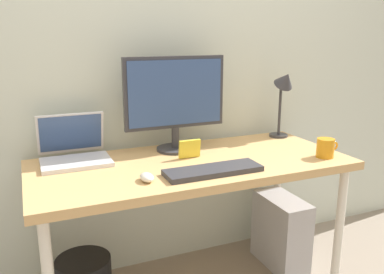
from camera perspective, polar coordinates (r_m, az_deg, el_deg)
The scene contains 10 objects.
back_wall at distance 2.23m, azimuth -4.11°, elevation 13.64°, with size 4.40×0.04×2.60m, color silver.
desk at distance 1.97m, azimuth 0.00°, elevation -5.12°, with size 1.53×0.67×0.73m.
monitor at distance 2.07m, azimuth -2.41°, elevation 5.53°, with size 0.54×0.20×0.49m.
laptop at distance 2.02m, azimuth -16.40°, elevation -1.72°, with size 0.32×0.28×0.22m.
desk_lamp at distance 2.39m, azimuth 12.93°, elevation 6.58°, with size 0.11×0.16×0.41m.
keyboard at distance 1.79m, azimuth 3.03°, elevation -4.75°, with size 0.44×0.14×0.02m, color #333338.
mouse at distance 1.70m, azimuth -6.41°, elevation -5.70°, with size 0.06×0.09×0.03m, color silver.
coffee_mug at distance 2.11m, azimuth 18.41°, elevation -1.48°, with size 0.12×0.09×0.10m.
photo_frame at distance 1.99m, azimuth -0.34°, elevation -1.67°, with size 0.11×0.02×0.09m, color yellow.
computer_tower at distance 2.46m, azimuth 12.48°, elevation -12.96°, with size 0.18×0.36×0.42m, color #B2B2B7.
Camera 1 is at (-0.73, -1.71, 1.33)m, focal length 37.63 mm.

